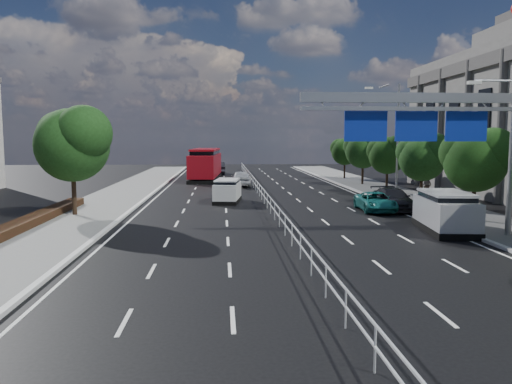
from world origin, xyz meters
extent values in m
plane|color=black|center=(0.00, 0.00, 0.00)|extent=(160.00, 160.00, 0.00)
cube|color=silver|center=(0.00, 22.50, 1.00)|extent=(0.05, 85.00, 0.05)
cube|color=silver|center=(0.00, 22.50, 0.55)|extent=(0.05, 85.00, 0.05)
cylinder|color=gray|center=(10.60, 10.00, 3.60)|extent=(0.28, 0.28, 7.20)
cube|color=gray|center=(5.60, 10.00, 6.60)|extent=(10.20, 0.25, 0.45)
cube|color=gray|center=(5.60, 10.00, 6.10)|extent=(10.20, 0.18, 0.18)
cylinder|color=gray|center=(9.60, 10.00, 7.40)|extent=(2.00, 0.10, 0.10)
cube|color=silver|center=(8.60, 10.00, 7.30)|extent=(0.60, 0.25, 0.15)
cube|color=navy|center=(8.40, 10.18, 5.30)|extent=(2.00, 0.08, 1.40)
cube|color=white|center=(8.40, 10.23, 5.30)|extent=(1.80, 0.02, 1.20)
cube|color=navy|center=(6.00, 10.18, 5.30)|extent=(2.00, 0.08, 1.40)
cube|color=white|center=(6.00, 10.23, 5.30)|extent=(1.80, 0.02, 1.20)
cube|color=navy|center=(3.60, 10.18, 5.30)|extent=(2.00, 0.08, 1.40)
cube|color=white|center=(3.60, 10.23, 5.30)|extent=(1.80, 0.02, 1.20)
cylinder|color=gray|center=(10.80, 26.00, 4.50)|extent=(0.16, 0.16, 9.00)
cylinder|color=gray|center=(9.60, 26.00, 8.80)|extent=(0.10, 2.40, 0.10)
cube|color=silver|center=(8.40, 26.00, 8.65)|extent=(0.60, 0.25, 0.15)
cube|color=#4C4947|center=(16.90, 22.00, 10.60)|extent=(0.40, 36.00, 1.00)
cylinder|color=black|center=(-12.00, 18.00, 1.75)|extent=(0.28, 0.28, 3.50)
sphere|color=#173611|center=(-12.00, 18.00, 4.34)|extent=(4.40, 4.40, 4.40)
sphere|color=#173611|center=(-11.12, 17.34, 5.04)|extent=(3.30, 3.30, 3.30)
sphere|color=#173611|center=(-12.77, 18.66, 4.90)|extent=(3.08, 3.08, 3.08)
cylinder|color=black|center=(11.20, 14.50, 1.40)|extent=(0.22, 0.22, 2.80)
sphere|color=black|center=(11.20, 14.50, 3.47)|extent=(3.50, 3.50, 3.50)
sphere|color=black|center=(11.90, 13.97, 4.03)|extent=(2.62, 2.62, 2.62)
sphere|color=black|center=(10.59, 15.03, 3.92)|extent=(2.45, 2.45, 2.45)
cylinder|color=black|center=(11.20, 22.00, 1.35)|extent=(0.22, 0.22, 2.70)
sphere|color=#173611|center=(11.20, 22.00, 3.35)|extent=(3.30, 3.30, 3.30)
sphere|color=#173611|center=(11.86, 21.50, 3.89)|extent=(2.48, 2.48, 2.47)
sphere|color=#173611|center=(10.62, 22.50, 3.78)|extent=(2.31, 2.31, 2.31)
cylinder|color=black|center=(11.20, 29.50, 1.32)|extent=(0.21, 0.21, 2.65)
sphere|color=black|center=(11.20, 29.50, 3.29)|extent=(3.20, 3.20, 3.20)
sphere|color=black|center=(11.84, 29.02, 3.82)|extent=(2.40, 2.40, 2.40)
sphere|color=black|center=(10.64, 29.98, 3.71)|extent=(2.24, 2.24, 2.24)
cylinder|color=black|center=(11.20, 37.00, 1.43)|extent=(0.23, 0.23, 2.85)
sphere|color=#173611|center=(11.20, 37.00, 3.53)|extent=(3.60, 3.60, 3.60)
sphere|color=#173611|center=(11.92, 36.46, 4.10)|extent=(2.70, 2.70, 2.70)
sphere|color=#173611|center=(10.57, 37.54, 3.99)|extent=(2.52, 2.52, 2.52)
cylinder|color=black|center=(11.20, 44.50, 1.30)|extent=(0.21, 0.21, 2.60)
sphere|color=black|center=(11.20, 44.50, 3.22)|extent=(3.10, 3.10, 3.10)
sphere|color=black|center=(11.82, 44.03, 3.74)|extent=(2.32, 2.33, 2.32)
sphere|color=black|center=(10.66, 44.97, 3.64)|extent=(2.17, 2.17, 2.17)
cube|color=black|center=(-2.66, 24.37, 0.14)|extent=(2.25, 4.19, 0.28)
cube|color=silver|center=(-2.66, 24.37, 0.83)|extent=(2.21, 4.10, 1.18)
cube|color=black|center=(-2.66, 24.37, 1.42)|extent=(1.92, 3.00, 0.52)
cube|color=silver|center=(-2.66, 24.37, 1.68)|extent=(2.02, 3.24, 0.10)
cylinder|color=black|center=(-3.54, 23.19, 0.29)|extent=(0.33, 0.61, 0.59)
cylinder|color=black|center=(-2.13, 23.00, 0.29)|extent=(0.33, 0.61, 0.59)
cylinder|color=black|center=(-3.18, 25.75, 0.29)|extent=(0.33, 0.61, 0.59)
cylinder|color=black|center=(-1.78, 25.55, 0.29)|extent=(0.33, 0.61, 0.59)
cube|color=black|center=(-4.94, 44.99, 0.18)|extent=(3.63, 12.16, 0.36)
cube|color=maroon|center=(-4.94, 44.99, 1.72)|extent=(3.56, 11.92, 2.44)
cube|color=black|center=(-4.94, 44.99, 2.94)|extent=(3.12, 8.62, 1.08)
cube|color=maroon|center=(-4.94, 44.99, 3.48)|extent=(3.28, 9.33, 0.22)
cylinder|color=black|center=(-6.36, 41.20, 0.37)|extent=(0.36, 0.76, 0.74)
cylinder|color=black|center=(-4.02, 41.04, 0.37)|extent=(0.36, 0.76, 0.74)
cylinder|color=black|center=(-5.86, 48.94, 0.37)|extent=(0.36, 0.76, 0.74)
cylinder|color=black|center=(-3.51, 48.79, 0.37)|extent=(0.36, 0.76, 0.74)
imported|color=#ACAFB4|center=(-1.18, 37.03, 0.79)|extent=(1.93, 4.64, 1.57)
imported|color=black|center=(-3.60, 54.18, 0.81)|extent=(1.98, 5.02, 1.62)
cube|color=black|center=(8.30, 11.74, 0.17)|extent=(2.68, 5.16, 0.34)
cube|color=#9A9BA0|center=(8.30, 11.74, 0.99)|extent=(2.62, 5.06, 1.40)
cube|color=black|center=(8.30, 11.74, 1.68)|extent=(2.30, 3.69, 0.62)
cube|color=#9A9BA0|center=(8.30, 11.74, 1.99)|extent=(2.41, 3.99, 0.12)
cylinder|color=black|center=(7.25, 10.25, 0.35)|extent=(0.38, 0.73, 0.70)
cylinder|color=black|center=(8.96, 10.04, 0.35)|extent=(0.38, 0.73, 0.70)
cylinder|color=black|center=(7.64, 13.43, 0.35)|extent=(0.38, 0.73, 0.70)
cylinder|color=black|center=(9.35, 13.22, 0.35)|extent=(0.38, 0.73, 0.70)
imported|color=#166360|center=(6.97, 19.07, 0.62)|extent=(2.18, 4.51, 1.24)
imported|color=black|center=(8.30, 19.59, 0.71)|extent=(2.06, 4.94, 1.42)
imported|color=gray|center=(13.40, 26.24, 0.97)|extent=(1.02, 1.01, 1.66)
camera|label=1|loc=(-3.06, -12.66, 4.72)|focal=35.00mm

